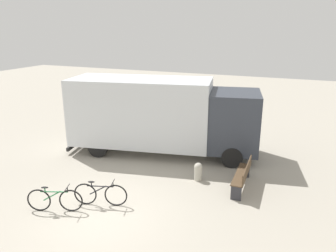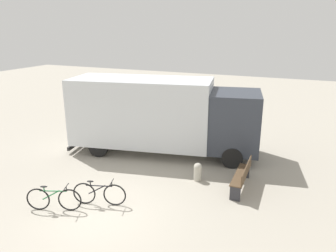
% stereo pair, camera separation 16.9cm
% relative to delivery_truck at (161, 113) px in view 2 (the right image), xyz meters
% --- Properties ---
extents(ground_plane, '(60.00, 60.00, 0.00)m').
position_rel_delivery_truck_xyz_m(ground_plane, '(0.40, -5.31, -1.77)').
color(ground_plane, '#A8A091').
extents(delivery_truck, '(8.38, 3.92, 3.26)m').
position_rel_delivery_truck_xyz_m(delivery_truck, '(0.00, 0.00, 0.00)').
color(delivery_truck, silver).
rests_on(delivery_truck, ground).
extents(park_bench, '(0.44, 1.94, 0.90)m').
position_rel_delivery_truck_xyz_m(park_bench, '(4.01, -2.03, -1.25)').
color(park_bench, brown).
rests_on(park_bench, ground).
extents(bicycle_near, '(1.60, 0.68, 0.81)m').
position_rel_delivery_truck_xyz_m(bicycle_near, '(-0.94, -5.71, -1.39)').
color(bicycle_near, black).
rests_on(bicycle_near, ground).
extents(bicycle_middle, '(1.63, 0.62, 0.81)m').
position_rel_delivery_truck_xyz_m(bicycle_middle, '(0.12, -4.88, -1.39)').
color(bicycle_middle, black).
rests_on(bicycle_middle, ground).
extents(bollard_near_bench, '(0.30, 0.30, 0.67)m').
position_rel_delivery_truck_xyz_m(bollard_near_bench, '(2.40, -2.03, -1.41)').
color(bollard_near_bench, '#B2AD9E').
rests_on(bollard_near_bench, ground).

